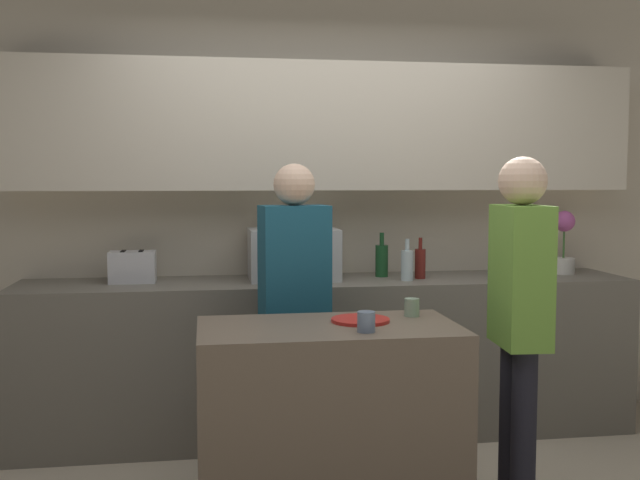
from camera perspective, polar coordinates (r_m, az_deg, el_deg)
back_wall at (r=4.64m, az=0.14°, el=4.92°), size 6.40×0.40×2.70m
back_counter at (r=4.50m, az=0.68°, el=-8.89°), size 3.60×0.62×0.92m
kitchen_island at (r=3.37m, az=0.67°, el=-13.93°), size 1.13×0.62×0.89m
microwave at (r=4.42m, az=-2.05°, el=-1.08°), size 0.52×0.39×0.30m
toaster at (r=4.42m, az=-14.09°, el=-2.00°), size 0.26×0.16×0.18m
potted_plant at (r=4.92m, az=18.08°, el=-0.16°), size 0.14×0.14×0.39m
bottle_0 at (r=4.56m, az=4.72°, el=-1.52°), size 0.08×0.08×0.27m
bottle_1 at (r=4.41m, az=6.66°, el=-1.87°), size 0.07×0.07×0.24m
bottle_2 at (r=4.50m, az=7.64°, el=-1.74°), size 0.06×0.06×0.25m
plate_on_island at (r=3.33m, az=3.10°, el=-6.11°), size 0.26×0.26×0.01m
cup_0 at (r=3.11m, az=3.54°, el=-6.24°), size 0.08×0.08×0.09m
cup_1 at (r=3.48m, az=7.02°, el=-5.11°), size 0.07×0.07×0.08m
person_left at (r=3.42m, az=14.99°, el=-4.91°), size 0.21×0.35×1.61m
person_center at (r=3.79m, az=-1.95°, el=-4.05°), size 0.36×0.24×1.59m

